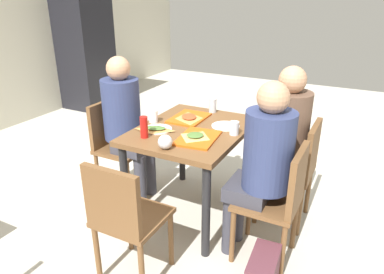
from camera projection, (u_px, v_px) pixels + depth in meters
ground_plane at (192, 211)px, 3.08m from camera, size 10.00×10.00×0.02m
main_table at (192, 141)px, 2.83m from camera, size 1.01×0.80×0.76m
chair_near_left at (280, 197)px, 2.35m from camera, size 0.40×0.40×0.85m
chair_near_right at (297, 166)px, 2.76m from camera, size 0.40×0.40×0.85m
chair_far_side at (115, 141)px, 3.22m from camera, size 0.40×0.40×0.85m
chair_left_end at (124, 215)px, 2.16m from camera, size 0.40×0.40×0.85m
person_in_red at (262, 159)px, 2.31m from camera, size 0.32×0.42×1.26m
person_in_brown_jacket at (282, 133)px, 2.73m from camera, size 0.32×0.42×1.26m
person_far_side at (125, 117)px, 3.07m from camera, size 0.32×0.42×1.26m
tray_red_near at (198, 138)px, 2.58m from camera, size 0.39×0.30×0.02m
tray_red_far at (189, 118)px, 2.98m from camera, size 0.37×0.27×0.02m
paper_plate_center at (158, 129)px, 2.76m from camera, size 0.22×0.22×0.01m
paper_plate_near_edge at (226, 126)px, 2.82m from camera, size 0.22×0.22×0.01m
pizza_slice_a at (195, 136)px, 2.58m from camera, size 0.19×0.18×0.02m
pizza_slice_b at (189, 117)px, 2.95m from camera, size 0.29×0.26×0.02m
pizza_slice_c at (155, 129)px, 2.73m from camera, size 0.20×0.27×0.02m
plastic_cup_a at (153, 116)px, 2.89m from camera, size 0.07×0.07×0.10m
plastic_cup_b at (234, 128)px, 2.65m from camera, size 0.07×0.07×0.10m
soda_can at (213, 105)px, 3.13m from camera, size 0.07×0.07×0.12m
condiment_bottle at (144, 127)px, 2.58m from camera, size 0.06×0.06×0.16m
foil_bundle at (165, 142)px, 2.41m from camera, size 0.10×0.10×0.10m
drink_fridge at (86, 46)px, 5.52m from camera, size 0.70×0.60×1.90m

